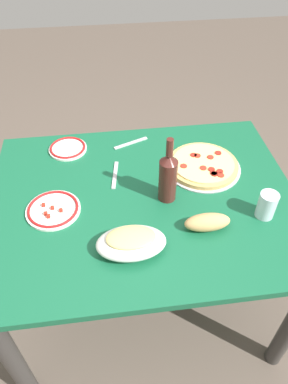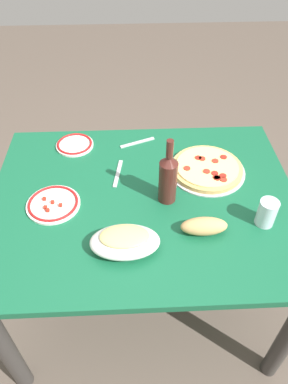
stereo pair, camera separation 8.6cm
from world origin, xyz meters
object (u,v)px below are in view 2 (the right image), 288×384
at_px(water_glass, 267,213).
at_px(side_plate_near, 75,144).
at_px(pepperoni_pizza, 207,169).
at_px(wine_bottle, 168,178).
at_px(dining_table, 144,217).
at_px(side_plate_far, 53,204).
at_px(baked_pasta_dish, 125,241).
at_px(bread_loaf, 204,226).

height_order(water_glass, side_plate_near, water_glass).
relative_size(pepperoni_pizza, wine_bottle, 1.16).
xyz_separation_m(dining_table, pepperoni_pizza, (-0.27, -0.15, 0.13)).
relative_size(water_glass, side_plate_far, 0.51).
height_order(dining_table, baked_pasta_dish, baked_pasta_dish).
xyz_separation_m(dining_table, water_glass, (-0.43, 0.15, 0.17)).
height_order(baked_pasta_dish, side_plate_far, baked_pasta_dish).
distance_m(side_plate_near, side_plate_far, 0.38).
xyz_separation_m(dining_table, side_plate_near, (0.30, -0.35, 0.12)).
distance_m(dining_table, side_plate_near, 0.48).
height_order(water_glass, bread_loaf, water_glass).
bearing_deg(wine_bottle, dining_table, -6.85).
relative_size(wine_bottle, side_plate_near, 1.63).
xyz_separation_m(dining_table, side_plate_far, (0.35, 0.03, 0.12)).
xyz_separation_m(water_glass, side_plate_near, (0.74, -0.50, -0.04)).
distance_m(baked_pasta_dish, side_plate_far, 0.35).
bearing_deg(side_plate_far, baked_pasta_dish, 141.59).
xyz_separation_m(pepperoni_pizza, wine_bottle, (0.19, 0.16, 0.10)).
bearing_deg(pepperoni_pizza, bread_loaf, 78.08).
height_order(dining_table, water_glass, water_glass).
distance_m(water_glass, side_plate_near, 0.89).
xyz_separation_m(wine_bottle, water_glass, (-0.35, 0.14, -0.06)).
xyz_separation_m(baked_pasta_dish, wine_bottle, (-0.17, -0.23, 0.07)).
bearing_deg(side_plate_far, wine_bottle, -177.86).
relative_size(pepperoni_pizza, side_plate_far, 1.57).
bearing_deg(dining_table, side_plate_far, 4.42).
bearing_deg(dining_table, baked_pasta_dish, 72.73).
distance_m(baked_pasta_dish, side_plate_near, 0.64).
distance_m(dining_table, bread_loaf, 0.31).
bearing_deg(bread_loaf, wine_bottle, -56.68).
bearing_deg(baked_pasta_dish, bread_loaf, -168.03).
distance_m(pepperoni_pizza, side_plate_near, 0.61).
distance_m(baked_pasta_dish, water_glass, 0.52).
relative_size(wine_bottle, water_glass, 2.65).
relative_size(dining_table, water_glass, 11.48).
relative_size(wine_bottle, bread_loaf, 1.67).
bearing_deg(water_glass, baked_pasta_dish, 10.46).
bearing_deg(water_glass, wine_bottle, -22.08).
relative_size(pepperoni_pizza, side_plate_near, 1.89).
height_order(water_glass, side_plate_far, water_glass).
bearing_deg(water_glass, side_plate_far, -8.95).
xyz_separation_m(wine_bottle, side_plate_far, (0.44, 0.02, -0.10)).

